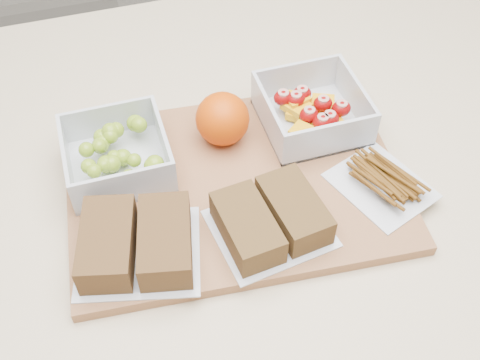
{
  "coord_description": "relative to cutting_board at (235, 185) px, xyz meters",
  "views": [
    {
      "loc": [
        -0.16,
        -0.48,
        1.5
      ],
      "look_at": [
        -0.02,
        -0.01,
        0.93
      ],
      "focal_mm": 45.0,
      "sensor_mm": 36.0,
      "label": 1
    }
  ],
  "objects": [
    {
      "name": "counter",
      "position": [
        0.02,
        0.0,
        -0.46
      ],
      "size": [
        1.2,
        0.9,
        0.9
      ],
      "primitive_type": "cube",
      "color": "beige",
      "rests_on": "ground"
    },
    {
      "name": "cutting_board",
      "position": [
        0.0,
        0.0,
        0.0
      ],
      "size": [
        0.44,
        0.34,
        0.02
      ],
      "primitive_type": "cube",
      "rotation": [
        0.0,
        0.0,
        -0.09
      ],
      "color": "#A06A42",
      "rests_on": "counter"
    },
    {
      "name": "grape_container",
      "position": [
        -0.13,
        0.07,
        0.03
      ],
      "size": [
        0.13,
        0.13,
        0.05
      ],
      "color": "silver",
      "rests_on": "cutting_board"
    },
    {
      "name": "fruit_container",
      "position": [
        0.13,
        0.07,
        0.03
      ],
      "size": [
        0.13,
        0.13,
        0.06
      ],
      "color": "silver",
      "rests_on": "cutting_board"
    },
    {
      "name": "orange",
      "position": [
        0.01,
        0.08,
        0.04
      ],
      "size": [
        0.07,
        0.07,
        0.07
      ],
      "primitive_type": "sphere",
      "color": "#E14B05",
      "rests_on": "cutting_board"
    },
    {
      "name": "sandwich_bag_left",
      "position": [
        -0.14,
        -0.07,
        0.03
      ],
      "size": [
        0.17,
        0.15,
        0.04
      ],
      "color": "silver",
      "rests_on": "cutting_board"
    },
    {
      "name": "sandwich_bag_center",
      "position": [
        0.02,
        -0.09,
        0.03
      ],
      "size": [
        0.15,
        0.13,
        0.04
      ],
      "color": "silver",
      "rests_on": "cutting_board"
    },
    {
      "name": "pretzel_bag",
      "position": [
        0.17,
        -0.06,
        0.02
      ],
      "size": [
        0.13,
        0.14,
        0.03
      ],
      "color": "silver",
      "rests_on": "cutting_board"
    }
  ]
}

